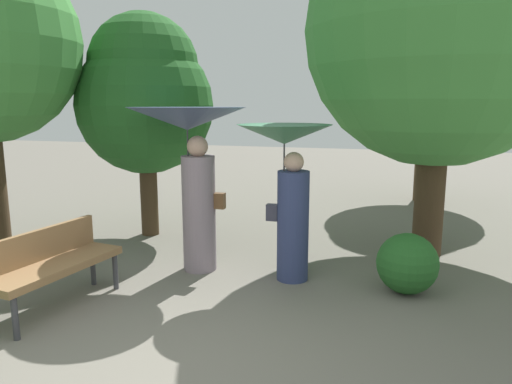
# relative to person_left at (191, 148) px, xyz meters

# --- Properties ---
(ground_plane) EXTENTS (40.00, 40.00, 0.00)m
(ground_plane) POSITION_rel_person_left_xyz_m (0.70, -2.36, -1.58)
(ground_plane) COLOR #6B665B
(person_left) EXTENTS (1.49, 1.49, 2.09)m
(person_left) POSITION_rel_person_left_xyz_m (0.00, 0.00, 0.00)
(person_left) COLOR gray
(person_left) RESTS_ON ground
(person_right) EXTENTS (1.12, 1.12, 1.89)m
(person_right) POSITION_rel_person_left_xyz_m (1.25, -0.01, -0.26)
(person_right) COLOR navy
(person_right) RESTS_ON ground
(park_bench) EXTENTS (0.70, 1.55, 0.83)m
(park_bench) POSITION_rel_person_left_xyz_m (-0.94, -1.53, -1.07)
(park_bench) COLOR #38383D
(park_bench) RESTS_ON ground
(tree_near_right) EXTENTS (2.69, 2.69, 4.63)m
(tree_near_right) POSITION_rel_person_left_xyz_m (3.09, 5.53, 1.45)
(tree_near_right) COLOR #4C3823
(tree_near_right) RESTS_ON ground
(tree_mid_left) EXTENTS (2.16, 2.16, 3.53)m
(tree_mid_left) POSITION_rel_person_left_xyz_m (-1.37, 1.34, 0.70)
(tree_mid_left) COLOR #42301E
(tree_mid_left) RESTS_ON ground
(tree_mid_right) EXTENTS (3.61, 3.61, 5.35)m
(tree_mid_right) POSITION_rel_person_left_xyz_m (2.96, 1.52, 1.76)
(tree_mid_right) COLOR #42301E
(tree_mid_right) RESTS_ON ground
(bush_path_left) EXTENTS (0.69, 0.69, 0.69)m
(bush_path_left) POSITION_rel_person_left_xyz_m (2.66, -0.06, -1.24)
(bush_path_left) COLOR #235B23
(bush_path_left) RESTS_ON ground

